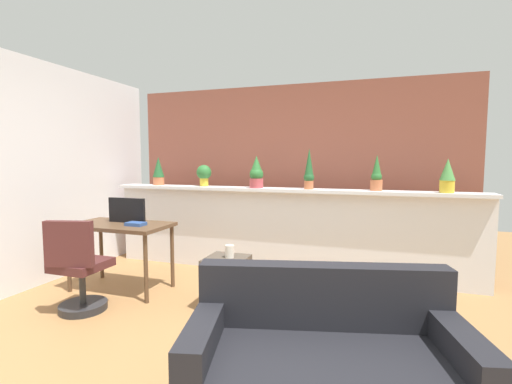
% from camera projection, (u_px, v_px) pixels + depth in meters
% --- Properties ---
extents(ground_plane, '(12.00, 12.00, 0.00)m').
position_uv_depth(ground_plane, '(218.00, 348.00, 2.80)').
color(ground_plane, '#9E7042').
extents(divider_wall, '(4.72, 0.16, 1.06)m').
position_uv_depth(divider_wall, '(282.00, 232.00, 4.64)').
color(divider_wall, silver).
rests_on(divider_wall, ground).
extents(plant_shelf, '(4.72, 0.30, 0.04)m').
position_uv_depth(plant_shelf, '(282.00, 190.00, 4.56)').
color(plant_shelf, silver).
rests_on(plant_shelf, divider_wall).
extents(brick_wall_behind, '(4.72, 0.10, 2.50)m').
position_uv_depth(brick_wall_behind, '(293.00, 174.00, 5.15)').
color(brick_wall_behind, brown).
rests_on(brick_wall_behind, ground).
extents(side_wall_left, '(0.12, 4.40, 2.60)m').
position_uv_depth(side_wall_left, '(10.00, 174.00, 3.89)').
color(side_wall_left, silver).
rests_on(side_wall_left, ground).
extents(potted_plant_0, '(0.16, 0.16, 0.40)m').
position_uv_depth(potted_plant_0, '(158.00, 171.00, 5.13)').
color(potted_plant_0, '#C66B42').
rests_on(potted_plant_0, plant_shelf).
extents(potted_plant_1, '(0.20, 0.20, 0.29)m').
position_uv_depth(potted_plant_1, '(204.00, 174.00, 4.92)').
color(potted_plant_1, gold).
rests_on(potted_plant_1, plant_shelf).
extents(potted_plant_2, '(0.18, 0.18, 0.41)m').
position_uv_depth(potted_plant_2, '(256.00, 173.00, 4.61)').
color(potted_plant_2, '#B7474C').
rests_on(potted_plant_2, plant_shelf).
extents(potted_plant_3, '(0.13, 0.13, 0.50)m').
position_uv_depth(potted_plant_3, '(309.00, 170.00, 4.39)').
color(potted_plant_3, '#C66B42').
rests_on(potted_plant_3, plant_shelf).
extents(potted_plant_4, '(0.14, 0.14, 0.42)m').
position_uv_depth(potted_plant_4, '(377.00, 175.00, 4.20)').
color(potted_plant_4, '#C66B42').
rests_on(potted_plant_4, plant_shelf).
extents(potted_plant_5, '(0.16, 0.16, 0.37)m').
position_uv_depth(potted_plant_5, '(447.00, 175.00, 3.93)').
color(potted_plant_5, gold).
rests_on(potted_plant_5, plant_shelf).
extents(desk, '(1.10, 0.60, 0.75)m').
position_uv_depth(desk, '(121.00, 231.00, 4.03)').
color(desk, brown).
rests_on(desk, ground).
extents(tv_monitor, '(0.47, 0.04, 0.28)m').
position_uv_depth(tv_monitor, '(127.00, 210.00, 4.07)').
color(tv_monitor, black).
rests_on(tv_monitor, desk).
extents(office_chair, '(0.49, 0.49, 0.91)m').
position_uv_depth(office_chair, '(79.00, 273.00, 3.42)').
color(office_chair, '#262628').
rests_on(office_chair, ground).
extents(side_cube_shelf, '(0.40, 0.41, 0.50)m').
position_uv_depth(side_cube_shelf, '(226.00, 283.00, 3.56)').
color(side_cube_shelf, '#4C4238').
rests_on(side_cube_shelf, ground).
extents(vase_on_shelf, '(0.09, 0.09, 0.12)m').
position_uv_depth(vase_on_shelf, '(230.00, 251.00, 3.54)').
color(vase_on_shelf, silver).
rests_on(vase_on_shelf, side_cube_shelf).
extents(book_on_desk, '(0.20, 0.13, 0.04)m').
position_uv_depth(book_on_desk, '(136.00, 224.00, 3.89)').
color(book_on_desk, '#2D4C8C').
rests_on(book_on_desk, desk).
extents(couch, '(1.70, 1.11, 0.80)m').
position_uv_depth(couch, '(326.00, 365.00, 2.07)').
color(couch, black).
rests_on(couch, ground).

